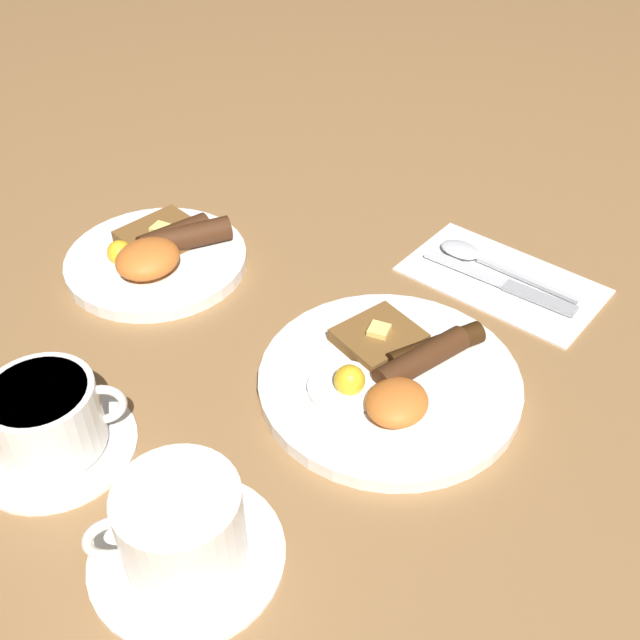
{
  "coord_description": "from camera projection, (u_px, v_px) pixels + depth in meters",
  "views": [
    {
      "loc": [
        -0.45,
        -0.26,
        0.52
      ],
      "look_at": [
        0.02,
        0.1,
        0.03
      ],
      "focal_mm": 42.0,
      "sensor_mm": 36.0,
      "label": 1
    }
  ],
  "objects": [
    {
      "name": "spoon",
      "position": [
        474.0,
        256.0,
        0.89
      ],
      "size": [
        0.04,
        0.18,
        0.01
      ],
      "rotation": [
        0.0,
        0.0,
        1.54
      ],
      "color": "silver",
      "rests_on": "napkin"
    },
    {
      "name": "knife",
      "position": [
        507.0,
        285.0,
        0.84
      ],
      "size": [
        0.02,
        0.19,
        0.01
      ],
      "rotation": [
        0.0,
        0.0,
        1.58
      ],
      "color": "silver",
      "rests_on": "napkin"
    },
    {
      "name": "teacup_near",
      "position": [
        181.0,
        531.0,
        0.56
      ],
      "size": [
        0.16,
        0.16,
        0.08
      ],
      "color": "white",
      "rests_on": "ground_plane"
    },
    {
      "name": "napkin",
      "position": [
        502.0,
        279.0,
        0.86
      ],
      "size": [
        0.13,
        0.22,
        0.01
      ],
      "primitive_type": "cube",
      "rotation": [
        0.0,
        0.0,
        -0.03
      ],
      "color": "white",
      "rests_on": "ground_plane"
    },
    {
      "name": "teacup_far",
      "position": [
        49.0,
        423.0,
        0.65
      ],
      "size": [
        0.14,
        0.14,
        0.07
      ],
      "color": "white",
      "rests_on": "ground_plane"
    },
    {
      "name": "ground_plane",
      "position": [
        389.0,
        387.0,
        0.73
      ],
      "size": [
        3.0,
        3.0,
        0.0
      ],
      "primitive_type": "plane",
      "color": "olive"
    },
    {
      "name": "breakfast_plate_near",
      "position": [
        391.0,
        378.0,
        0.72
      ],
      "size": [
        0.26,
        0.26,
        0.04
      ],
      "color": "white",
      "rests_on": "ground_plane"
    },
    {
      "name": "breakfast_plate_far",
      "position": [
        158.0,
        254.0,
        0.87
      ],
      "size": [
        0.21,
        0.21,
        0.05
      ],
      "color": "white",
      "rests_on": "ground_plane"
    }
  ]
}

